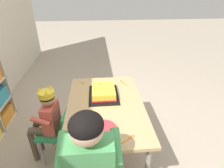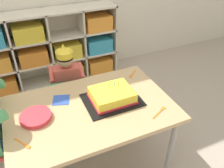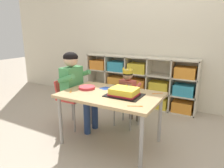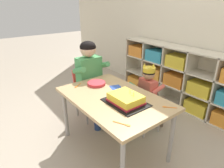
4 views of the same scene
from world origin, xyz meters
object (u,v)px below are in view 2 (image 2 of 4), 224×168
child_with_crown (67,78)px  paper_plate_stack (36,117)px  activity_table (91,113)px  fork_near_child_seat (132,74)px  fork_near_cake_tray (160,112)px  birthday_cake_on_tray (112,96)px  fork_by_napkin (23,144)px  classroom_chair_blue (71,98)px

child_with_crown → paper_plate_stack: size_ratio=4.19×
activity_table → fork_near_child_seat: 0.53m
activity_table → child_with_crown: child_with_crown is taller
fork_near_cake_tray → child_with_crown: bearing=-87.4°
birthday_cake_on_tray → paper_plate_stack: 0.52m
birthday_cake_on_tray → fork_near_child_seat: bearing=40.0°
paper_plate_stack → fork_by_napkin: 0.21m
birthday_cake_on_tray → fork_near_cake_tray: bearing=-45.0°
fork_near_cake_tray → fork_by_napkin: 0.86m
classroom_chair_blue → child_with_crown: size_ratio=0.72×
child_with_crown → fork_near_child_seat: child_with_crown is taller
child_with_crown → fork_near_cake_tray: 0.90m
activity_table → birthday_cake_on_tray: bearing=3.6°
classroom_chair_blue → birthday_cake_on_tray: bearing=121.9°
birthday_cake_on_tray → classroom_chair_blue: bearing=113.9°
birthday_cake_on_tray → paper_plate_stack: size_ratio=1.96×
paper_plate_stack → fork_near_child_seat: 0.84m
classroom_chair_blue → fork_by_napkin: bearing=63.6°
fork_near_cake_tray → fork_near_child_seat: bearing=-121.9°
classroom_chair_blue → fork_near_child_seat: 0.59m
child_with_crown → fork_near_child_seat: size_ratio=8.14×
activity_table → child_with_crown: 0.56m
classroom_chair_blue → child_with_crown: 0.18m
birthday_cake_on_tray → paper_plate_stack: (-0.52, 0.02, -0.02)m
fork_near_cake_tray → activity_table: bearing=-55.4°
fork_near_child_seat → activity_table: bearing=168.2°
activity_table → fork_near_cake_tray: size_ratio=8.15×
classroom_chair_blue → child_with_crown: bearing=-89.2°
fork_by_napkin → activity_table: bearing=-105.7°
fork_near_cake_tray → fork_near_child_seat: 0.49m
activity_table → birthday_cake_on_tray: size_ratio=2.86×
paper_plate_stack → fork_near_cake_tray: (0.76, -0.26, -0.01)m
child_with_crown → fork_by_napkin: size_ratio=7.27×
classroom_chair_blue → birthday_cake_on_tray: (0.20, -0.45, 0.28)m
child_with_crown → birthday_cake_on_tray: bearing=116.7°
child_with_crown → paper_plate_stack: 0.63m
classroom_chair_blue → child_with_crown: (0.01, 0.10, 0.15)m
activity_table → fork_near_child_seat: bearing=29.2°
paper_plate_stack → fork_near_cake_tray: 0.80m
classroom_chair_blue → fork_near_cake_tray: bearing=130.4°
classroom_chair_blue → fork_near_cake_tray: size_ratio=4.44×
classroom_chair_blue → fork_near_child_seat: bearing=165.2°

